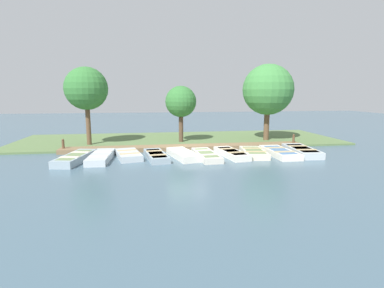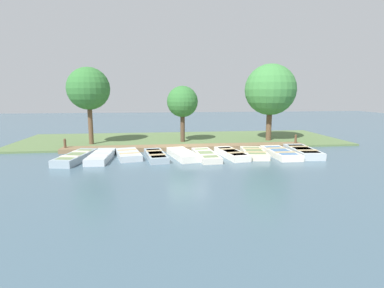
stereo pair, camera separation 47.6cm
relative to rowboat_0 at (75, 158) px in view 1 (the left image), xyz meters
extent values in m
plane|color=#425B6B|center=(-1.48, 6.26, -0.20)|extent=(80.00, 80.00, 0.00)
cube|color=#567042|center=(-6.48, 6.26, -0.14)|extent=(8.00, 24.00, 0.12)
cube|color=brown|center=(-2.60, 6.26, -0.07)|extent=(1.18, 15.59, 0.26)
cube|color=#8C9EA8|center=(0.00, 0.00, -0.01)|extent=(3.58, 1.75, 0.38)
cube|color=#6B7F51|center=(0.00, 0.00, 0.16)|extent=(2.92, 1.39, 0.03)
cube|color=beige|center=(0.64, -0.14, 0.19)|extent=(0.54, 1.02, 0.03)
cube|color=beige|center=(-0.64, 0.14, 0.19)|extent=(0.54, 1.02, 0.03)
cube|color=#B2BCC1|center=(-0.19, 1.28, -0.03)|extent=(3.41, 1.20, 0.34)
cube|color=teal|center=(-0.19, 1.28, 0.13)|extent=(2.79, 0.94, 0.03)
cube|color=beige|center=(0.45, 1.25, 0.16)|extent=(0.38, 0.98, 0.03)
cube|color=beige|center=(-0.83, 1.31, 0.16)|extent=(0.38, 0.98, 0.03)
cube|color=#B2BCC1|center=(-0.55, 2.73, -0.03)|extent=(2.89, 1.72, 0.33)
cube|color=teal|center=(-0.55, 2.73, 0.12)|extent=(2.36, 1.36, 0.03)
cube|color=tan|center=(-0.05, 2.84, 0.15)|extent=(0.49, 1.10, 0.03)
cube|color=tan|center=(-1.05, 2.62, 0.15)|extent=(0.49, 1.10, 0.03)
cube|color=#8C9EA8|center=(-0.08, 4.26, -0.04)|extent=(3.21, 1.42, 0.32)
cube|color=#6B7F51|center=(-0.08, 4.26, 0.11)|extent=(2.62, 1.13, 0.03)
cube|color=tan|center=(0.50, 4.35, 0.13)|extent=(0.44, 0.93, 0.03)
cube|color=tan|center=(-0.67, 4.18, 0.13)|extent=(0.44, 0.93, 0.03)
cube|color=silver|center=(-0.10, 5.77, -0.02)|extent=(3.16, 1.70, 0.36)
cube|color=#4C709E|center=(-0.10, 5.77, 0.15)|extent=(2.58, 1.36, 0.03)
cube|color=beige|center=(0.46, 5.90, 0.18)|extent=(0.51, 1.00, 0.03)
cube|color=beige|center=(-0.65, 5.64, 0.18)|extent=(0.51, 1.00, 0.03)
cube|color=beige|center=(0.13, 7.06, -0.04)|extent=(3.36, 1.24, 0.31)
cube|color=#6B7F51|center=(0.13, 7.06, 0.10)|extent=(2.75, 0.98, 0.02)
cube|color=beige|center=(0.76, 7.10, 0.12)|extent=(0.39, 0.96, 0.03)
cube|color=beige|center=(-0.49, 7.02, 0.12)|extent=(0.39, 0.96, 0.03)
cube|color=silver|center=(-0.04, 8.57, -0.03)|extent=(3.21, 1.46, 0.34)
cube|color=#994C33|center=(-0.04, 8.57, 0.13)|extent=(2.62, 1.16, 0.03)
cube|color=tan|center=(0.54, 8.66, 0.15)|extent=(0.45, 0.95, 0.03)
cube|color=tan|center=(-0.62, 8.48, 0.15)|extent=(0.45, 0.95, 0.03)
cube|color=beige|center=(-0.10, 9.93, -0.04)|extent=(2.96, 1.61, 0.33)
cube|color=#6B7F51|center=(-0.10, 9.93, 0.11)|extent=(2.42, 1.27, 0.03)
cube|color=tan|center=(0.43, 9.86, 0.14)|extent=(0.44, 1.16, 0.03)
cube|color=tan|center=(-0.63, 10.00, 0.14)|extent=(0.44, 1.16, 0.03)
cube|color=silver|center=(0.04, 11.46, -0.04)|extent=(3.38, 1.25, 0.33)
cube|color=#4C709E|center=(0.04, 11.46, 0.11)|extent=(2.77, 0.98, 0.03)
cube|color=tan|center=(0.68, 11.46, 0.14)|extent=(0.34, 1.15, 0.03)
cube|color=tan|center=(-0.60, 11.46, 0.14)|extent=(0.34, 1.15, 0.03)
cube|color=#B2BCC1|center=(-0.03, 12.88, -0.01)|extent=(3.40, 1.51, 0.38)
cube|color=beige|center=(-0.03, 12.88, 0.17)|extent=(2.78, 1.19, 0.03)
cube|color=tan|center=(0.59, 12.83, 0.20)|extent=(0.43, 1.16, 0.03)
cube|color=tan|center=(-0.66, 12.93, 0.20)|extent=(0.43, 1.16, 0.03)
cylinder|color=brown|center=(-2.65, -1.29, 0.18)|extent=(0.15, 0.15, 0.75)
sphere|color=brown|center=(-2.65, -1.29, 0.58)|extent=(0.14, 0.14, 0.14)
cylinder|color=brown|center=(-2.65, 13.69, 0.18)|extent=(0.15, 0.15, 0.75)
sphere|color=brown|center=(-2.65, 13.69, 0.58)|extent=(0.14, 0.14, 0.14)
cylinder|color=brown|center=(-4.75, -0.14, 1.36)|extent=(0.31, 0.31, 3.12)
sphere|color=#337033|center=(-4.75, -0.14, 3.71)|extent=(2.85, 2.85, 2.85)
cylinder|color=#4C3828|center=(-5.02, 6.22, 1.00)|extent=(0.32, 0.32, 2.41)
sphere|color=#337033|center=(-5.02, 6.22, 2.81)|extent=(2.21, 2.21, 2.21)
cylinder|color=brown|center=(-4.95, 12.66, 1.22)|extent=(0.40, 0.40, 2.84)
sphere|color=#3D7F3D|center=(-4.95, 12.66, 3.66)|extent=(3.71, 3.71, 3.71)
camera|label=1|loc=(16.29, 3.82, 3.38)|focal=28.00mm
camera|label=2|loc=(16.35, 4.30, 3.38)|focal=28.00mm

